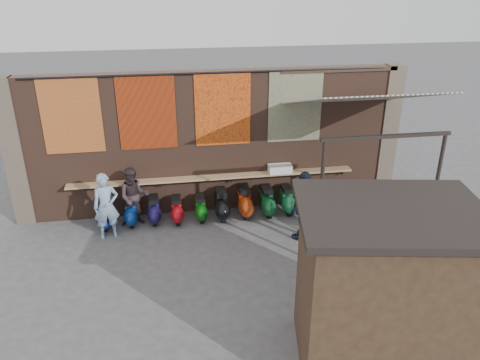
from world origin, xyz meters
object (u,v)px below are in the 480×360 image
Objects in this scene: shelf_box at (280,169)px; scooter_stool_6 at (244,202)px; scooter_stool_9 at (309,199)px; shopper_grey at (437,228)px; shopper_tan at (359,219)px; scooter_stool_0 at (105,215)px; scooter_stool_1 at (131,212)px; shopper_navy at (304,206)px; diner_right at (134,197)px; scooter_stool_3 at (177,210)px; scooter_stool_7 at (267,201)px; scooter_stool_5 at (221,205)px; scooter_stool_8 at (287,200)px; scooter_stool_2 at (154,210)px; market_stall at (382,291)px; scooter_stool_4 at (201,208)px; diner_left at (106,206)px.

shelf_box reaches higher than scooter_stool_6.
shopper_grey is (2.18, -2.95, 0.49)m from scooter_stool_9.
shelf_box is at bearing 94.25° from shopper_tan.
scooter_stool_0 reaches higher than scooter_stool_9.
shopper_navy reaches higher than scooter_stool_1.
scooter_stool_1 is at bearing 132.47° from shopper_tan.
shelf_box is 4.99m from scooter_stool_0.
shelf_box is 0.85× the size of scooter_stool_0.
shelf_box is 4.13m from diner_right.
scooter_stool_7 is (2.55, 0.02, 0.05)m from scooter_stool_3.
scooter_stool_5 is 0.97× the size of scooter_stool_6.
shopper_grey is 1.13× the size of shopper_tan.
shopper_grey reaches higher than diner_right.
scooter_stool_8 is 2.45m from shopper_tan.
scooter_stool_5 is at bearing 0.04° from scooter_stool_3.
market_stall reaches higher than scooter_stool_2.
market_stall is at bearing -76.60° from scooter_stool_6.
scooter_stool_2 is 1.06× the size of scooter_stool_4.
scooter_stool_1 is 0.97m from diner_left.
scooter_stool_9 is 0.51× the size of shopper_tan.
diner_left is (-3.03, -0.53, 0.47)m from scooter_stool_5.
scooter_stool_6 is 0.47× the size of shopper_navy.
scooter_stool_0 is at bearing -56.14° from shopper_navy.
shopper_navy is at bearing -88.40° from scooter_stool_8.
scooter_stool_6 is at bearing 176.37° from scooter_stool_7.
scooter_stool_9 reaches higher than scooter_stool_1.
scooter_stool_4 is at bearing 2.27° from diner_left.
diner_left reaches higher than scooter_stool_3.
scooter_stool_6 is 0.59× the size of shopper_tan.
scooter_stool_1 is 3.15m from scooter_stool_6.
scooter_stool_6 is 5.05m from shopper_grey.
diner_right is (0.67, 0.57, -0.06)m from diner_left.
shopper_navy is (5.11, -1.42, 0.57)m from scooter_stool_0.
scooter_stool_7 is (4.47, 0.03, 0.03)m from scooter_stool_0.
scooter_stool_1 is 0.94× the size of scooter_stool_8.
scooter_stool_7 is 1.68m from shopper_navy.
scooter_stool_3 is at bearing -64.84° from shopper_navy.
scooter_stool_1 is at bearing 6.97° from scooter_stool_0.
shopper_grey is (7.78, -2.35, -0.03)m from diner_left.
shopper_tan is at bearing -24.40° from scooter_stool_3.
diner_right is at bearing -59.44° from shopper_navy.
shopper_grey is (4.08, -2.94, 0.43)m from scooter_stool_6.
shelf_box is 0.43× the size of shopper_tan.
shopper_tan reaches higher than scooter_stool_0.
scooter_stool_7 is at bearing 0.70° from scooter_stool_5.
scooter_stool_9 reaches higher than scooter_stool_4.
scooter_stool_5 is 1.12× the size of scooter_stool_9.
scooter_stool_5 is at bearing -178.38° from scooter_stool_8.
shopper_grey reaches higher than scooter_stool_4.
scooter_stool_3 is at bearing -179.96° from scooter_stool_5.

